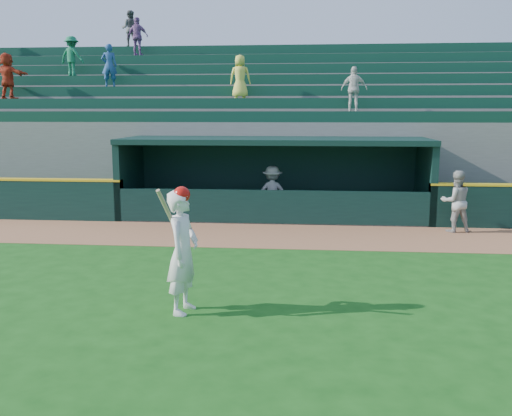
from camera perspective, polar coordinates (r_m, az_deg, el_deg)
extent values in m
plane|color=#154C13|center=(10.47, -0.82, -8.50)|extent=(120.00, 120.00, 0.00)
cube|color=#975F3C|center=(15.18, 1.16, -2.76)|extent=(40.00, 3.00, 0.01)
imported|color=#A3A49E|center=(16.44, 19.35, 0.63)|extent=(0.89, 0.73, 1.69)
imported|color=#ADADA8|center=(17.56, 1.64, 1.59)|extent=(1.07, 0.64, 1.61)
cube|color=slate|center=(17.92, 1.81, -0.80)|extent=(9.00, 2.60, 0.04)
cube|color=black|center=(18.60, -12.47, 2.88)|extent=(0.20, 2.60, 2.30)
cube|color=black|center=(18.06, 16.57, 2.51)|extent=(0.20, 2.60, 2.30)
cube|color=black|center=(19.04, 2.08, 3.25)|extent=(9.40, 0.20, 2.30)
cube|color=black|center=(17.64, 1.86, 6.75)|extent=(9.40, 2.80, 0.16)
cube|color=black|center=(16.63, 1.56, 0.07)|extent=(9.00, 0.16, 1.00)
cube|color=brown|center=(18.66, 1.97, 0.33)|extent=(8.40, 0.45, 0.10)
cube|color=slate|center=(19.53, 2.17, 4.30)|extent=(34.00, 0.85, 2.91)
cube|color=#0F3828|center=(19.33, 2.18, 9.10)|extent=(34.00, 0.60, 0.36)
cube|color=slate|center=(20.35, 2.31, 5.15)|extent=(34.00, 0.85, 3.36)
cube|color=#0F3828|center=(20.18, 2.32, 10.40)|extent=(34.00, 0.60, 0.36)
cube|color=slate|center=(21.19, 2.43, 5.94)|extent=(34.00, 0.85, 3.81)
cube|color=#0F3828|center=(21.04, 2.46, 11.59)|extent=(34.00, 0.60, 0.36)
cube|color=slate|center=(22.02, 2.55, 6.66)|extent=(34.00, 0.85, 4.26)
cube|color=#0F3828|center=(21.90, 2.58, 12.69)|extent=(34.00, 0.60, 0.36)
cube|color=slate|center=(22.86, 2.66, 7.33)|extent=(34.00, 0.85, 4.71)
cube|color=#0F3828|center=(22.78, 2.70, 13.70)|extent=(34.00, 0.60, 0.36)
cube|color=slate|center=(23.70, 2.77, 7.95)|extent=(34.00, 0.85, 5.16)
cube|color=#0F3828|center=(23.66, 2.81, 14.64)|extent=(34.00, 0.60, 0.36)
cube|color=slate|center=(24.54, 2.86, 8.53)|extent=(34.00, 0.85, 5.61)
cube|color=#0F3828|center=(24.55, 2.91, 15.51)|extent=(34.00, 0.60, 0.36)
cube|color=slate|center=(25.12, 2.92, 8.56)|extent=(34.50, 0.30, 5.61)
imported|color=silver|center=(19.38, 9.78, 11.66)|extent=(0.91, 0.51, 1.46)
imported|color=#B4321B|center=(22.96, -23.58, 12.02)|extent=(1.58, 0.80, 1.63)
imported|color=navy|center=(22.35, -14.47, 13.63)|extent=(0.64, 0.50, 1.54)
imported|color=#535353|center=(25.82, -12.48, 17.09)|extent=(0.77, 0.62, 1.50)
imported|color=#186C44|center=(23.81, -17.93, 14.24)|extent=(1.07, 0.76, 1.50)
imported|color=#D6D14B|center=(20.35, -1.60, 12.99)|extent=(0.74, 0.49, 1.48)
imported|color=#855491|center=(24.79, -11.75, 16.43)|extent=(0.95, 0.51, 1.54)
imported|color=white|center=(9.32, -7.32, -4.39)|extent=(0.59, 0.80, 2.02)
sphere|color=red|center=(9.14, -7.45, 1.33)|extent=(0.27, 0.27, 0.27)
cylinder|color=tan|center=(9.01, -8.84, -0.31)|extent=(0.25, 0.49, 0.76)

